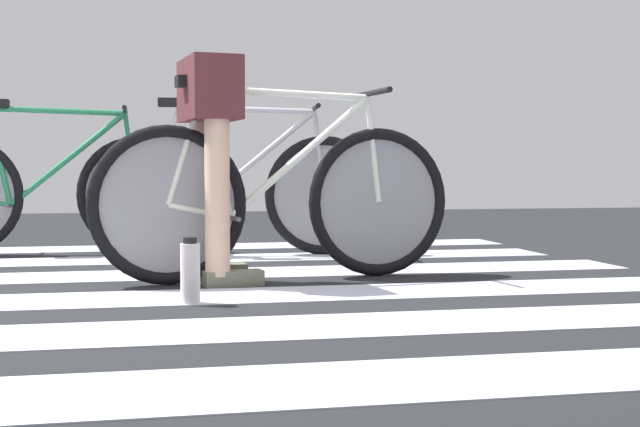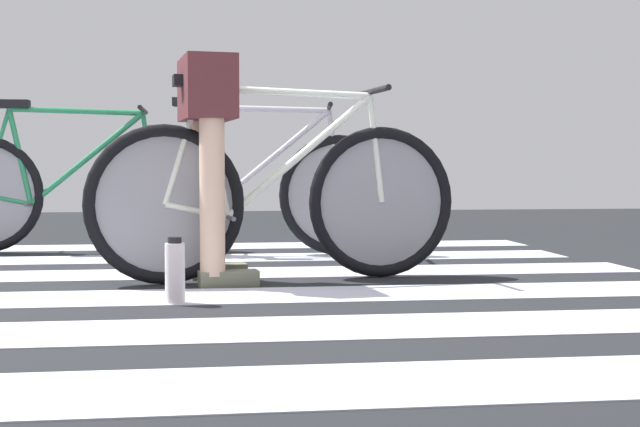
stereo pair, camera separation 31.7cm
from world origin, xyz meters
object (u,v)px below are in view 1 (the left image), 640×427
bicycle_1_of_3 (277,198)px  water_bottle (190,272)px  cyclist_1_of_3 (211,138)px  bicycle_2_of_3 (238,191)px  bicycle_3_of_3 (49,191)px

bicycle_1_of_3 → water_bottle: (-0.44, -0.65, -0.26)m
bicycle_1_of_3 → cyclist_1_of_3: cyclist_1_of_3 is taller
cyclist_1_of_3 → bicycle_2_of_3: (0.26, 1.23, -0.27)m
bicycle_2_of_3 → water_bottle: 1.90m
cyclist_1_of_3 → water_bottle: bearing=-110.3°
bicycle_1_of_3 → bicycle_2_of_3: size_ratio=1.00×
cyclist_1_of_3 → water_bottle: (-0.13, -0.61, -0.53)m
bicycle_2_of_3 → bicycle_3_of_3: bearing=169.1°
bicycle_2_of_3 → bicycle_3_of_3: 1.16m
cyclist_1_of_3 → bicycle_3_of_3: size_ratio=0.58×
bicycle_1_of_3 → bicycle_3_of_3: bearing=119.0°
cyclist_1_of_3 → bicycle_3_of_3: 1.81m
bicycle_1_of_3 → water_bottle: bicycle_1_of_3 is taller
cyclist_1_of_3 → water_bottle: size_ratio=3.93×
cyclist_1_of_3 → bicycle_3_of_3: (-0.85, 1.57, -0.27)m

